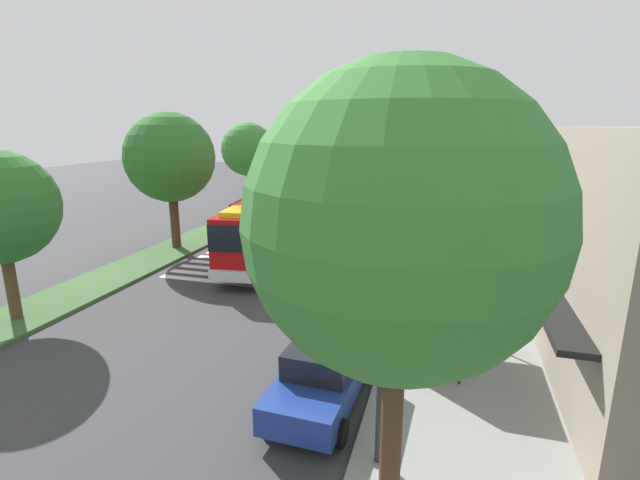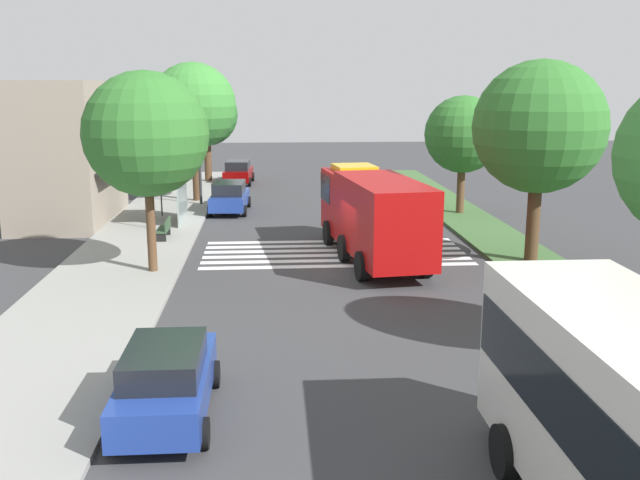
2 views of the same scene
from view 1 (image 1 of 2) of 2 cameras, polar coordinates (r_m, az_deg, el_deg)
The scene contains 15 objects.
ground_plane at distance 25.51m, azimuth -2.83°, elevation -2.44°, with size 120.00×120.00×0.00m, color #38383A.
sidewalk at distance 24.24m, azimuth 16.82°, elevation -3.77°, with size 60.00×4.82×0.14m, color gray.
median_strip at distance 28.81m, azimuth -17.46°, elevation -1.00°, with size 60.00×3.00×0.14m, color #3D6033.
crosswalk at distance 23.44m, azimuth -4.64°, elevation -3.97°, with size 4.95×11.12×0.01m.
fire_truck at distance 24.27m, azimuth -7.09°, elevation 1.47°, with size 9.71×3.64×3.53m.
parked_car_west at distance 36.39m, azimuth 11.08°, elevation 3.76°, with size 4.43×2.03×1.68m.
parked_car_mid at distance 12.78m, azimuth 0.52°, elevation -15.90°, with size 4.68×2.27×1.73m.
transit_bus at distance 44.32m, azimuth 1.87°, elevation 7.52°, with size 11.93×2.89×3.64m.
bus_stop_shelter at distance 14.99m, azimuth 13.53°, elevation -7.35°, with size 3.50×1.40×2.46m.
bench_near_shelter at distance 19.19m, azimuth 13.94°, elevation -6.68°, with size 1.60×0.50×0.90m.
street_lamp at distance 9.49m, azimuth 7.80°, elevation -10.14°, with size 0.36×0.36×5.45m.
sidewalk_tree_far_west at distance 23.85m, azimuth 14.29°, elevation 8.89°, with size 4.58×4.58×7.43m.
sidewalk_tree_center at distance 7.44m, azimuth 9.95°, elevation 2.10°, with size 5.09×5.09×8.18m.
median_tree_far_west at distance 37.33m, azimuth -8.95°, elevation 11.02°, with size 4.17×4.17×7.32m.
median_tree_west at distance 28.06m, azimuth -18.13°, elevation 9.68°, with size 5.12×5.12×7.87m.
Camera 1 is at (23.13, 7.91, 7.29)m, focal length 25.79 mm.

